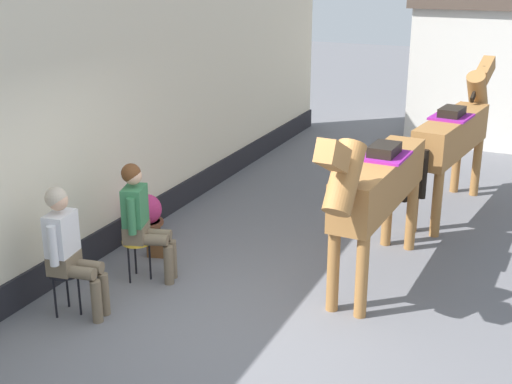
# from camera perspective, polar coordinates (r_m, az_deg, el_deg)

# --- Properties ---
(ground_plane) EXTENTS (40.00, 40.00, 0.00)m
(ground_plane) POSITION_cam_1_polar(r_m,az_deg,el_deg) (9.49, 6.68, -3.07)
(ground_plane) COLOR slate
(pub_facade_wall) EXTENTS (0.34, 14.00, 3.40)m
(pub_facade_wall) POSITION_cam_1_polar(r_m,az_deg,el_deg) (8.84, -12.04, 5.44)
(pub_facade_wall) COLOR beige
(pub_facade_wall) RESTS_ON ground_plane
(distant_cottage) EXTENTS (3.40, 2.60, 3.50)m
(distant_cottage) POSITION_cam_1_polar(r_m,az_deg,el_deg) (14.67, 19.83, 11.11)
(distant_cottage) COLOR silver
(distant_cottage) RESTS_ON ground_plane
(seated_visitor_near) EXTENTS (0.61, 0.49, 1.39)m
(seated_visitor_near) POSITION_cam_1_polar(r_m,az_deg,el_deg) (7.23, -15.28, -4.29)
(seated_visitor_near) COLOR black
(seated_visitor_near) RESTS_ON ground_plane
(seated_visitor_far) EXTENTS (0.61, 0.48, 1.39)m
(seated_visitor_far) POSITION_cam_1_polar(r_m,az_deg,el_deg) (7.84, -9.49, -2.00)
(seated_visitor_far) COLOR gold
(seated_visitor_far) RESTS_ON ground_plane
(saddled_horse_near) EXTENTS (0.54, 3.00, 2.06)m
(saddled_horse_near) POSITION_cam_1_polar(r_m,az_deg,el_deg) (7.67, 9.92, 0.56)
(saddled_horse_near) COLOR #9E6B38
(saddled_horse_near) RESTS_ON ground_plane
(saddled_horse_far) EXTENTS (0.72, 2.99, 2.06)m
(saddled_horse_far) POSITION_cam_1_polar(r_m,az_deg,el_deg) (10.21, 16.10, 4.73)
(saddled_horse_far) COLOR #9E6B38
(saddled_horse_far) RESTS_ON ground_plane
(flower_planter_farthest) EXTENTS (0.43, 0.43, 0.64)m
(flower_planter_farthest) POSITION_cam_1_polar(r_m,az_deg,el_deg) (9.04, -9.03, -2.06)
(flower_planter_farthest) COLOR brown
(flower_planter_farthest) RESTS_ON ground_plane
(satchel_bag) EXTENTS (0.30, 0.19, 0.20)m
(satchel_bag) POSITION_cam_1_polar(r_m,az_deg,el_deg) (8.65, -8.04, -4.69)
(satchel_bag) COLOR brown
(satchel_bag) RESTS_ON ground_plane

